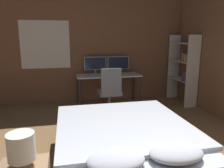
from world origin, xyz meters
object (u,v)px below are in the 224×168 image
bed (125,144)px  bookshelf (185,66)px  bedside_lamp (21,147)px  monitor_right (118,63)px  office_chair (110,95)px  keyboard (110,76)px  desk (109,78)px  computer_mouse (121,75)px  monitor_left (95,64)px

bed → bookshelf: 3.23m
bedside_lamp → monitor_right: (1.71, 3.63, 0.23)m
office_chair → keyboard: bearing=77.9°
desk → computer_mouse: computer_mouse is taller
bed → monitor_right: monitor_right is taller
bed → monitor_right: size_ratio=3.74×
monitor_left → monitor_right: same height
bedside_lamp → desk: bedside_lamp is taller
bed → desk: size_ratio=1.33×
computer_mouse → bedside_lamp: bearing=-117.4°
desk → monitor_right: (0.30, 0.20, 0.34)m
bed → monitor_left: 2.95m
monitor_left → desk: bearing=-34.1°
desk → office_chair: bearing=-98.9°
bed → bookshelf: bookshelf is taller
bed → monitor_left: monitor_left is taller
bed → desk: bearing=83.5°
bookshelf → bedside_lamp: bearing=-136.7°
desk → office_chair: 0.78m
keyboard → office_chair: office_chair is taller
bedside_lamp → computer_mouse: bedside_lamp is taller
monitor_left → bed: bearing=-90.1°
desk → monitor_left: size_ratio=2.81×
monitor_left → monitor_right: 0.59m
bookshelf → monitor_right: bearing=160.5°
desk → bed: bearing=-96.5°
monitor_right → bookshelf: bearing=-19.5°
bedside_lamp → keyboard: bedside_lamp is taller
bed → keyboard: size_ratio=6.05×
desk → office_chair: size_ratio=1.53×
bedside_lamp → keyboard: (1.41, 3.23, -0.01)m
desk → monitor_right: 0.49m
desk → computer_mouse: bearing=-37.0°
computer_mouse → office_chair: size_ratio=0.07×
bed → desk: 2.70m
desk → computer_mouse: 0.35m
office_chair → bookshelf: size_ratio=0.60×
desk → monitor_right: size_ratio=2.81×
computer_mouse → office_chair: office_chair is taller
monitor_left → keyboard: 0.55m
bedside_lamp → office_chair: bearing=64.3°
keyboard → bookshelf: 1.87m
monitor_left → computer_mouse: 0.72m
monitor_right → bookshelf: (1.56, -0.55, -0.03)m
monitor_left → office_chair: 1.11m
office_chair → bedside_lamp: bearing=-115.7°
bed → monitor_right: (0.60, 2.86, 0.72)m
desk → monitor_right: bearing=34.1°
office_chair → bookshelf: (1.97, 0.38, 0.54)m
computer_mouse → office_chair: bearing=-125.2°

